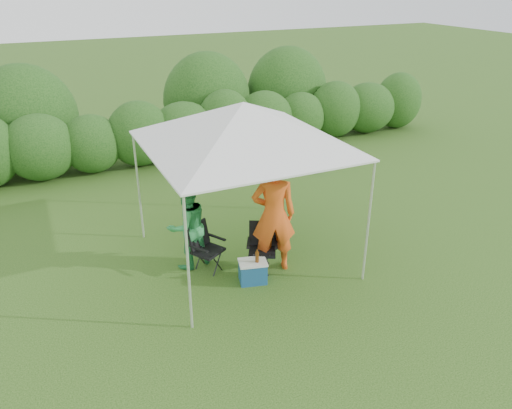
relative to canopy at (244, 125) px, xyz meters
name	(u,v)px	position (x,y,z in m)	size (l,w,h in m)	color
ground	(257,270)	(0.00, -0.50, -2.46)	(70.00, 70.00, 0.00)	#3B611F
hedge	(166,132)	(0.11, 5.50, -1.63)	(17.23, 1.53, 1.80)	#29551A
canopy	(244,125)	(0.00, 0.00, 0.00)	(3.10, 3.10, 2.83)	silver
chair_right	(262,244)	(0.13, -0.46, -1.99)	(0.64, 0.62, 0.83)	black
chair_left	(204,244)	(-0.79, -0.07, -1.99)	(0.66, 0.64, 0.84)	black
man	(274,215)	(0.30, -0.53, -1.45)	(0.74, 0.49, 2.03)	#EE581B
woman	(187,226)	(-1.00, 0.14, -1.69)	(0.75, 0.59, 1.55)	#30944D
cooler	(253,271)	(-0.21, -0.79, -2.27)	(0.53, 0.43, 0.39)	navy
bottle	(257,256)	(-0.15, -0.83, -1.96)	(0.06, 0.06, 0.23)	#592D0C
lawn_toy	(304,166)	(3.08, 3.24, -2.32)	(0.61, 0.51, 0.31)	yellow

